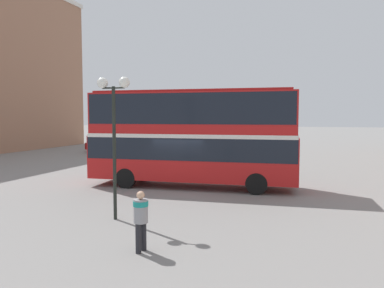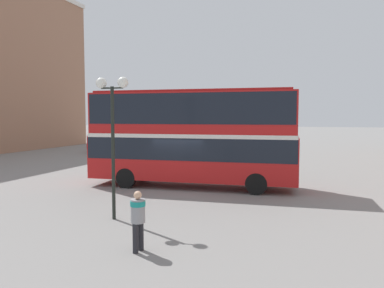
{
  "view_description": "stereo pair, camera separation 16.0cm",
  "coord_description": "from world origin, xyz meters",
  "px_view_note": "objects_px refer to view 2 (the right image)",
  "views": [
    {
      "loc": [
        6.0,
        -17.49,
        3.61
      ],
      "look_at": [
        0.33,
        0.64,
        2.21
      ],
      "focal_mm": 35.0,
      "sensor_mm": 36.0,
      "label": 1
    },
    {
      "loc": [
        6.16,
        -17.45,
        3.61
      ],
      "look_at": [
        0.33,
        0.64,
        2.21
      ],
      "focal_mm": 35.0,
      "sensor_mm": 36.0,
      "label": 2
    }
  ],
  "objects_px": {
    "double_decker_bus": "(192,132)",
    "parked_car_kerb_near": "(110,145)",
    "street_lamp_twin_globe": "(112,110)",
    "pedestrian_foreground": "(138,215)"
  },
  "relations": [
    {
      "from": "street_lamp_twin_globe",
      "to": "parked_car_kerb_near",
      "type": "bearing_deg",
      "value": 120.58
    },
    {
      "from": "double_decker_bus",
      "to": "street_lamp_twin_globe",
      "type": "relative_size",
      "value": 2.14
    },
    {
      "from": "double_decker_bus",
      "to": "parked_car_kerb_near",
      "type": "distance_m",
      "value": 20.37
    },
    {
      "from": "parked_car_kerb_near",
      "to": "pedestrian_foreground",
      "type": "bearing_deg",
      "value": 132.8
    },
    {
      "from": "double_decker_bus",
      "to": "street_lamp_twin_globe",
      "type": "distance_m",
      "value": 6.72
    },
    {
      "from": "street_lamp_twin_globe",
      "to": "double_decker_bus",
      "type": "bearing_deg",
      "value": 83.36
    },
    {
      "from": "pedestrian_foreground",
      "to": "street_lamp_twin_globe",
      "type": "xyz_separation_m",
      "value": [
        -2.23,
        2.64,
        2.82
      ]
    },
    {
      "from": "pedestrian_foreground",
      "to": "street_lamp_twin_globe",
      "type": "height_order",
      "value": "street_lamp_twin_globe"
    },
    {
      "from": "double_decker_bus",
      "to": "pedestrian_foreground",
      "type": "distance_m",
      "value": 9.52
    },
    {
      "from": "double_decker_bus",
      "to": "pedestrian_foreground",
      "type": "xyz_separation_m",
      "value": [
        1.46,
        -9.23,
        -1.8
      ]
    }
  ]
}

